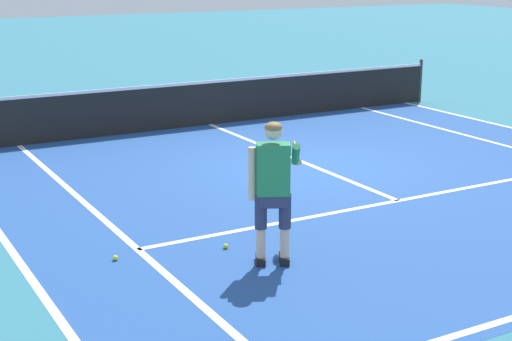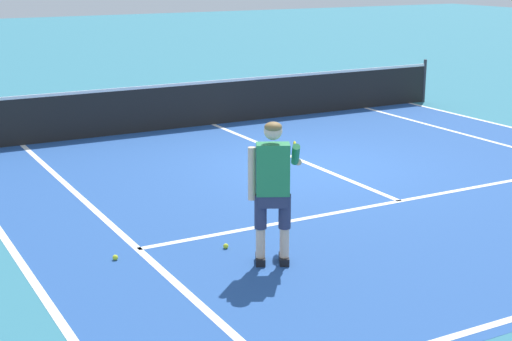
% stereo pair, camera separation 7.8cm
% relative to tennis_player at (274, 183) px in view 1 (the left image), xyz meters
% --- Properties ---
extents(ground_plane, '(80.00, 80.00, 0.00)m').
position_rel_tennis_player_xyz_m(ground_plane, '(2.88, 3.51, -0.99)').
color(ground_plane, teal).
extents(court_inner_surface, '(10.98, 10.44, 0.00)m').
position_rel_tennis_player_xyz_m(court_inner_surface, '(2.88, 2.59, -0.99)').
color(court_inner_surface, '#234C93').
rests_on(court_inner_surface, ground).
extents(line_service, '(8.23, 0.10, 0.01)m').
position_rel_tennis_player_xyz_m(line_service, '(2.88, 1.20, -0.99)').
color(line_service, white).
rests_on(line_service, ground).
extents(line_centre_service, '(0.10, 6.40, 0.01)m').
position_rel_tennis_player_xyz_m(line_centre_service, '(2.88, 4.40, -0.99)').
color(line_centre_service, white).
rests_on(line_centre_service, ground).
extents(line_singles_left, '(0.10, 10.04, 0.01)m').
position_rel_tennis_player_xyz_m(line_singles_left, '(-1.24, 2.59, -0.99)').
color(line_singles_left, white).
rests_on(line_singles_left, ground).
extents(line_doubles_left, '(0.10, 10.04, 0.01)m').
position_rel_tennis_player_xyz_m(line_doubles_left, '(-2.61, 2.59, -0.99)').
color(line_doubles_left, white).
rests_on(line_doubles_left, ground).
extents(tennis_net, '(11.96, 0.08, 1.07)m').
position_rel_tennis_player_xyz_m(tennis_net, '(2.88, 7.60, -0.49)').
color(tennis_net, '#333338').
rests_on(tennis_net, ground).
extents(tennis_player, '(1.01, 0.94, 1.71)m').
position_rel_tennis_player_xyz_m(tennis_player, '(0.00, 0.00, 0.00)').
color(tennis_player, black).
rests_on(tennis_player, ground).
extents(tennis_ball_near_feet, '(0.07, 0.07, 0.07)m').
position_rel_tennis_player_xyz_m(tennis_ball_near_feet, '(-1.60, 0.99, -0.96)').
color(tennis_ball_near_feet, '#CCE02D').
rests_on(tennis_ball_near_feet, ground).
extents(tennis_ball_by_baseline, '(0.07, 0.07, 0.07)m').
position_rel_tennis_player_xyz_m(tennis_ball_by_baseline, '(-0.27, 0.70, -0.96)').
color(tennis_ball_by_baseline, '#CCE02D').
rests_on(tennis_ball_by_baseline, ground).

